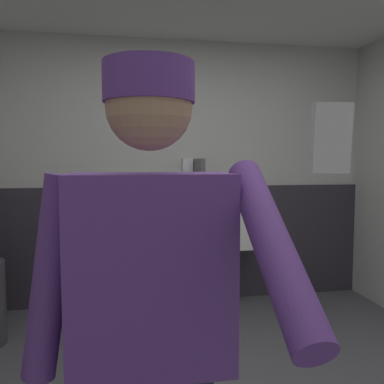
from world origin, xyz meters
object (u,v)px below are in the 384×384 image
(soap_dispenser, at_px, (187,168))
(urinal_middle, at_px, (236,223))
(person, at_px, (151,307))
(cell_phone, at_px, (331,138))
(urinal_left, at_px, (158,225))

(soap_dispenser, bearing_deg, urinal_middle, -14.84)
(person, xyz_separation_m, cell_phone, (0.25, -0.50, 0.44))
(urinal_middle, bearing_deg, person, -110.76)
(urinal_middle, relative_size, person, 0.75)
(person, distance_m, soap_dispenser, 2.83)
(person, height_order, soap_dispenser, person)
(urinal_middle, relative_size, cell_phone, 11.27)
(urinal_middle, xyz_separation_m, soap_dispenser, (-0.45, 0.12, 0.54))
(cell_phone, bearing_deg, soap_dispenser, 92.23)
(urinal_middle, height_order, cell_phone, cell_phone)
(urinal_left, bearing_deg, soap_dispenser, 21.77)
(urinal_middle, distance_m, person, 2.83)
(urinal_middle, bearing_deg, cell_phone, -103.41)
(cell_phone, xyz_separation_m, soap_dispenser, (0.30, 3.26, -0.11))
(urinal_left, relative_size, person, 0.75)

